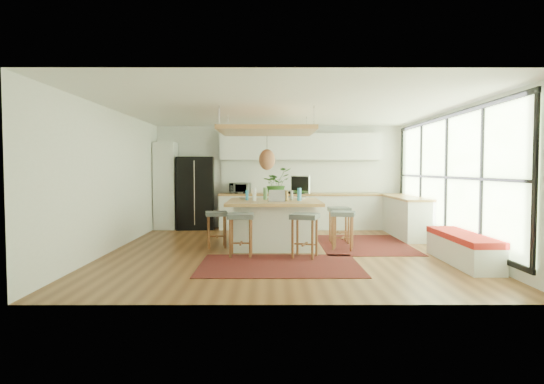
{
  "coord_description": "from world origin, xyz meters",
  "views": [
    {
      "loc": [
        -0.22,
        -8.67,
        1.56
      ],
      "look_at": [
        -0.2,
        0.5,
        1.1
      ],
      "focal_mm": 30.09,
      "sensor_mm": 36.0,
      "label": 1
    }
  ],
  "objects_px": {
    "laptop": "(277,196)",
    "island_plant": "(276,187)",
    "stool_right_front": "(343,232)",
    "microwave": "(240,187)",
    "fridge": "(196,193)",
    "stool_near_left": "(241,237)",
    "island": "(274,223)",
    "stool_left_side": "(217,230)",
    "stool_near_right": "(305,238)",
    "monitor": "(300,187)",
    "stool_right_back": "(339,226)"
  },
  "relations": [
    {
      "from": "fridge",
      "to": "stool_right_back",
      "type": "relative_size",
      "value": 2.48
    },
    {
      "from": "laptop",
      "to": "island_plant",
      "type": "distance_m",
      "value": 0.85
    },
    {
      "from": "fridge",
      "to": "laptop",
      "type": "bearing_deg",
      "value": -60.3
    },
    {
      "from": "stool_near_left",
      "to": "monitor",
      "type": "xyz_separation_m",
      "value": [
        1.15,
        1.51,
        0.83
      ]
    },
    {
      "from": "island",
      "to": "island_plant",
      "type": "xyz_separation_m",
      "value": [
        0.05,
        0.43,
        0.72
      ]
    },
    {
      "from": "stool_left_side",
      "to": "island_plant",
      "type": "distance_m",
      "value": 1.57
    },
    {
      "from": "stool_right_front",
      "to": "laptop",
      "type": "distance_m",
      "value": 1.46
    },
    {
      "from": "stool_near_left",
      "to": "stool_near_right",
      "type": "distance_m",
      "value": 1.14
    },
    {
      "from": "stool_right_front",
      "to": "stool_left_side",
      "type": "bearing_deg",
      "value": 173.23
    },
    {
      "from": "island",
      "to": "laptop",
      "type": "xyz_separation_m",
      "value": [
        0.05,
        -0.4,
        0.58
      ]
    },
    {
      "from": "stool_right_front",
      "to": "island_plant",
      "type": "bearing_deg",
      "value": 146.09
    },
    {
      "from": "fridge",
      "to": "island_plant",
      "type": "bearing_deg",
      "value": -51.55
    },
    {
      "from": "stool_near_right",
      "to": "microwave",
      "type": "xyz_separation_m",
      "value": [
        -1.4,
        3.88,
        0.74
      ]
    },
    {
      "from": "stool_right_front",
      "to": "laptop",
      "type": "relative_size",
      "value": 2.14
    },
    {
      "from": "stool_near_right",
      "to": "fridge",
      "type": "bearing_deg",
      "value": 123.21
    },
    {
      "from": "laptop",
      "to": "island_plant",
      "type": "xyz_separation_m",
      "value": [
        -0.0,
        0.84,
        0.14
      ]
    },
    {
      "from": "island",
      "to": "microwave",
      "type": "bearing_deg",
      "value": 108.05
    },
    {
      "from": "monitor",
      "to": "laptop",
      "type": "bearing_deg",
      "value": -74.4
    },
    {
      "from": "stool_left_side",
      "to": "monitor",
      "type": "relative_size",
      "value": 1.32
    },
    {
      "from": "laptop",
      "to": "monitor",
      "type": "relative_size",
      "value": 0.65
    },
    {
      "from": "fridge",
      "to": "laptop",
      "type": "relative_size",
      "value": 5.39
    },
    {
      "from": "laptop",
      "to": "microwave",
      "type": "bearing_deg",
      "value": 110.35
    },
    {
      "from": "stool_near_left",
      "to": "laptop",
      "type": "distance_m",
      "value": 1.18
    },
    {
      "from": "stool_near_right",
      "to": "stool_right_back",
      "type": "distance_m",
      "value": 1.8
    },
    {
      "from": "stool_left_side",
      "to": "microwave",
      "type": "bearing_deg",
      "value": 84.25
    },
    {
      "from": "island",
      "to": "microwave",
      "type": "relative_size",
      "value": 3.66
    },
    {
      "from": "stool_right_front",
      "to": "microwave",
      "type": "relative_size",
      "value": 1.47
    },
    {
      "from": "stool_right_back",
      "to": "laptop",
      "type": "distance_m",
      "value": 1.68
    },
    {
      "from": "stool_left_side",
      "to": "stool_right_back",
      "type": "bearing_deg",
      "value": 11.3
    },
    {
      "from": "fridge",
      "to": "monitor",
      "type": "bearing_deg",
      "value": -45.76
    },
    {
      "from": "stool_near_left",
      "to": "laptop",
      "type": "xyz_separation_m",
      "value": [
        0.65,
        0.7,
        0.7
      ]
    },
    {
      "from": "stool_near_left",
      "to": "stool_left_side",
      "type": "distance_m",
      "value": 1.12
    },
    {
      "from": "stool_right_front",
      "to": "laptop",
      "type": "bearing_deg",
      "value": 178.86
    },
    {
      "from": "stool_right_front",
      "to": "island",
      "type": "bearing_deg",
      "value": 162.23
    },
    {
      "from": "monitor",
      "to": "fridge",
      "type": "bearing_deg",
      "value": -173.8
    },
    {
      "from": "laptop",
      "to": "stool_near_left",
      "type": "bearing_deg",
      "value": -129.03
    },
    {
      "from": "stool_right_back",
      "to": "microwave",
      "type": "distance_m",
      "value": 3.29
    },
    {
      "from": "fridge",
      "to": "stool_near_right",
      "type": "distance_m",
      "value": 4.7
    },
    {
      "from": "fridge",
      "to": "stool_near_left",
      "type": "xyz_separation_m",
      "value": [
        1.43,
        -3.79,
        -0.57
      ]
    },
    {
      "from": "island_plant",
      "to": "island",
      "type": "bearing_deg",
      "value": -96.6
    },
    {
      "from": "stool_right_back",
      "to": "stool_left_side",
      "type": "xyz_separation_m",
      "value": [
        -2.53,
        -0.5,
        0.0
      ]
    },
    {
      "from": "island",
      "to": "stool_right_back",
      "type": "bearing_deg",
      "value": 15.13
    },
    {
      "from": "stool_near_left",
      "to": "island_plant",
      "type": "bearing_deg",
      "value": 67.15
    },
    {
      "from": "island",
      "to": "island_plant",
      "type": "bearing_deg",
      "value": 83.4
    },
    {
      "from": "stool_left_side",
      "to": "island_plant",
      "type": "height_order",
      "value": "island_plant"
    },
    {
      "from": "fridge",
      "to": "microwave",
      "type": "bearing_deg",
      "value": -5.44
    },
    {
      "from": "laptop",
      "to": "microwave",
      "type": "relative_size",
      "value": 0.69
    },
    {
      "from": "monitor",
      "to": "microwave",
      "type": "height_order",
      "value": "monitor"
    },
    {
      "from": "stool_near_right",
      "to": "monitor",
      "type": "bearing_deg",
      "value": 89.22
    },
    {
      "from": "stool_right_back",
      "to": "microwave",
      "type": "height_order",
      "value": "microwave"
    }
  ]
}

